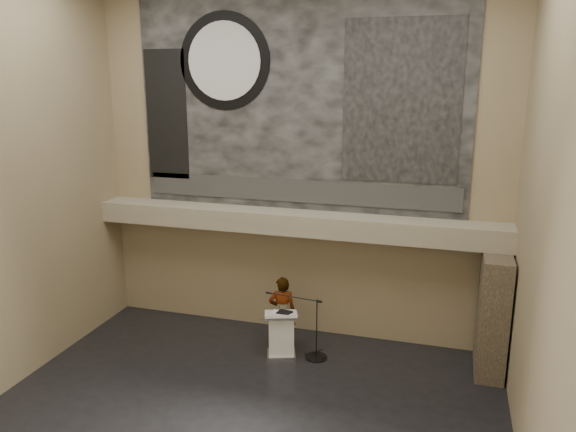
% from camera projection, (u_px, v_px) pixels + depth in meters
% --- Properties ---
extents(floor, '(10.00, 10.00, 0.00)m').
position_uv_depth(floor, '(241.00, 415.00, 10.84)').
color(floor, black).
rests_on(floor, ground).
extents(wall_back, '(10.00, 0.02, 8.50)m').
position_uv_depth(wall_back, '(297.00, 166.00, 13.51)').
color(wall_back, '#8A7A58').
rests_on(wall_back, floor).
extents(wall_front, '(10.00, 0.02, 8.50)m').
position_uv_depth(wall_front, '(100.00, 279.00, 6.08)').
color(wall_front, '#8A7A58').
rests_on(wall_front, floor).
extents(wall_left, '(0.02, 8.00, 8.50)m').
position_uv_depth(wall_left, '(2.00, 185.00, 11.17)').
color(wall_left, '#8A7A58').
rests_on(wall_left, floor).
extents(wall_right, '(0.02, 8.00, 8.50)m').
position_uv_depth(wall_right, '(547.00, 222.00, 8.42)').
color(wall_right, '#8A7A58').
rests_on(wall_right, floor).
extents(soffit, '(10.00, 0.80, 0.50)m').
position_uv_depth(soffit, '(293.00, 222.00, 13.46)').
color(soffit, gray).
rests_on(soffit, wall_back).
extents(sprinkler_left, '(0.04, 0.04, 0.06)m').
position_uv_depth(sprinkler_left, '(230.00, 229.00, 13.92)').
color(sprinkler_left, '#B2893D').
rests_on(sprinkler_left, soffit).
extents(sprinkler_right, '(0.04, 0.04, 0.06)m').
position_uv_depth(sprinkler_right, '(371.00, 240.00, 12.96)').
color(sprinkler_right, '#B2893D').
rests_on(sprinkler_right, soffit).
extents(banner, '(8.00, 0.05, 5.00)m').
position_uv_depth(banner, '(297.00, 105.00, 13.13)').
color(banner, black).
rests_on(banner, wall_back).
extents(banner_text_strip, '(7.76, 0.02, 0.55)m').
position_uv_depth(banner_text_strip, '(297.00, 191.00, 13.60)').
color(banner_text_strip, '#2B2B2B').
rests_on(banner_text_strip, banner).
extents(banner_clock_rim, '(2.30, 0.02, 2.30)m').
position_uv_depth(banner_clock_rim, '(224.00, 61.00, 13.34)').
color(banner_clock_rim, black).
rests_on(banner_clock_rim, banner).
extents(banner_clock_face, '(1.84, 0.02, 1.84)m').
position_uv_depth(banner_clock_face, '(224.00, 61.00, 13.32)').
color(banner_clock_face, silver).
rests_on(banner_clock_face, banner).
extents(banner_building_print, '(2.60, 0.02, 3.60)m').
position_uv_depth(banner_building_print, '(401.00, 102.00, 12.41)').
color(banner_building_print, black).
rests_on(banner_building_print, banner).
extents(banner_brick_print, '(1.10, 0.02, 3.20)m').
position_uv_depth(banner_brick_print, '(167.00, 115.00, 14.10)').
color(banner_brick_print, black).
rests_on(banner_brick_print, banner).
extents(stone_pier, '(0.60, 1.40, 2.70)m').
position_uv_depth(stone_pier, '(493.00, 314.00, 12.16)').
color(stone_pier, '#3E3326').
rests_on(stone_pier, floor).
extents(lectern, '(0.87, 0.73, 1.14)m').
position_uv_depth(lectern, '(281.00, 334.00, 12.98)').
color(lectern, silver).
rests_on(lectern, floor).
extents(binder, '(0.36, 0.31, 0.04)m').
position_uv_depth(binder, '(285.00, 313.00, 12.80)').
color(binder, black).
rests_on(binder, lectern).
extents(papers, '(0.21, 0.28, 0.00)m').
position_uv_depth(papers, '(276.00, 312.00, 12.86)').
color(papers, white).
rests_on(papers, lectern).
extents(speaker_person, '(0.73, 0.56, 1.78)m').
position_uv_depth(speaker_person, '(282.00, 312.00, 13.38)').
color(speaker_person, silver).
rests_on(speaker_person, floor).
extents(mic_stand, '(1.53, 0.52, 1.45)m').
position_uv_depth(mic_stand, '(314.00, 349.00, 13.01)').
color(mic_stand, black).
rests_on(mic_stand, floor).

